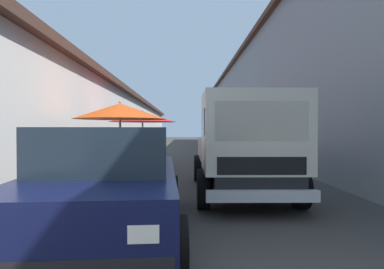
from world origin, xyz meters
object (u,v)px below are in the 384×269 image
at_px(vendor_by_crates, 240,139).
at_px(parked_scooter, 153,151).
at_px(fruit_stall_far_right, 121,124).
at_px(plastic_stool, 226,152).
at_px(fruit_stall_near_left, 142,125).
at_px(hatchback_car, 111,180).
at_px(fruit_stall_far_left, 233,120).
at_px(delivery_truck, 245,149).

distance_m(vendor_by_crates, parked_scooter, 4.24).
relative_size(fruit_stall_far_right, vendor_by_crates, 1.28).
bearing_deg(vendor_by_crates, plastic_stool, 49.70).
height_order(fruit_stall_near_left, parked_scooter, fruit_stall_near_left).
height_order(fruit_stall_far_right, hatchback_car, fruit_stall_far_right).
xyz_separation_m(fruit_stall_far_left, fruit_stall_far_right, (-5.75, 3.53, -0.28)).
bearing_deg(parked_scooter, vendor_by_crates, -79.41).
bearing_deg(delivery_truck, hatchback_car, 132.05).
distance_m(hatchback_car, vendor_by_crates, 11.48).
distance_m(parked_scooter, plastic_stool, 3.77).
relative_size(fruit_stall_far_left, plastic_stool, 6.13).
distance_m(fruit_stall_near_left, delivery_truck, 5.37).
bearing_deg(vendor_by_crates, parked_scooter, 100.59).
height_order(fruit_stall_far_left, delivery_truck, fruit_stall_far_left).
xyz_separation_m(fruit_stall_far_left, plastic_stool, (2.42, -0.05, -1.50)).
distance_m(hatchback_car, parked_scooter, 10.11).
bearing_deg(fruit_stall_far_right, parked_scooter, -0.35).
bearing_deg(plastic_stool, fruit_stall_far_left, 178.72).
relative_size(fruit_stall_near_left, parked_scooter, 1.36).
height_order(vendor_by_crates, parked_scooter, vendor_by_crates).
relative_size(fruit_stall_far_left, fruit_stall_far_right, 1.23).
relative_size(fruit_stall_far_right, hatchback_car, 0.54).
relative_size(fruit_stall_far_right, plastic_stool, 4.99).
bearing_deg(plastic_stool, fruit_stall_near_left, 143.30).
xyz_separation_m(fruit_stall_far_right, plastic_stool, (8.18, -3.58, -1.23)).
xyz_separation_m(fruit_stall_near_left, vendor_by_crates, (4.25, -4.14, -0.61)).
bearing_deg(fruit_stall_far_left, plastic_stool, -1.28).
relative_size(fruit_stall_far_left, hatchback_car, 0.67).
height_order(hatchback_car, parked_scooter, hatchback_car).
bearing_deg(fruit_stall_near_left, fruit_stall_far_right, 179.39).
height_order(fruit_stall_far_right, plastic_stool, fruit_stall_far_right).
xyz_separation_m(parked_scooter, plastic_stool, (1.28, -3.54, -0.12)).
distance_m(fruit_stall_far_left, fruit_stall_near_left, 4.20).
bearing_deg(fruit_stall_far_left, fruit_stall_near_left, 123.74).
bearing_deg(delivery_truck, parked_scooter, 18.38).
relative_size(hatchback_car, plastic_stool, 9.20).
relative_size(fruit_stall_far_left, delivery_truck, 0.54).
height_order(fruit_stall_far_right, vendor_by_crates, fruit_stall_far_right).
bearing_deg(fruit_stall_near_left, fruit_stall_far_left, -56.26).
xyz_separation_m(delivery_truck, plastic_stool, (9.37, -0.85, -0.71)).
xyz_separation_m(hatchback_car, parked_scooter, (10.10, 0.46, -0.29)).
bearing_deg(vendor_by_crates, fruit_stall_near_left, 135.73).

